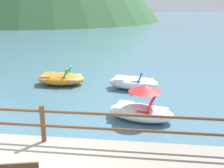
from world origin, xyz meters
name	(u,v)px	position (x,y,z in m)	size (l,w,h in m)	color
ground_plane	(129,28)	(0.00, 40.00, 0.00)	(200.00, 200.00, 0.00)	#477084
dock_railing	(43,120)	(0.00, 1.55, 0.99)	(23.92, 0.12, 0.95)	brown
pedal_boat_1	(133,82)	(1.98, 7.34, 0.30)	(2.36, 1.45, 0.88)	white
pedal_boat_2	(141,108)	(2.38, 4.02, 0.39)	(2.38, 1.61, 1.21)	white
pedal_boat_3	(61,78)	(-1.48, 7.63, 0.29)	(2.29, 1.39, 0.87)	orange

